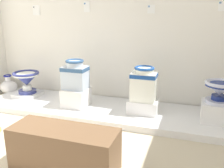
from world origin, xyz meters
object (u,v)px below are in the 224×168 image
object	(u,v)px
info_placard_second	(87,7)
plinth_block_rightmost	(28,94)
info_placard_fourth	(223,6)
decorative_vase_corner	(9,87)
antique_toilet_central_ornate	(220,89)
info_placard_third	(151,9)
museum_bench	(64,149)
antique_toilet_leftmost	(144,83)
antique_toilet_slender_white	(75,74)
antique_toilet_rightmost	(26,79)
plinth_block_central_ornate	(217,112)
plinth_block_slender_white	(76,97)
info_placard_first	(36,10)
plinth_block_leftmost	(143,106)

from	to	relation	value
info_placard_second	plinth_block_rightmost	bearing A→B (deg)	-156.91
info_placard_fourth	decorative_vase_corner	xyz separation A→B (m)	(-3.32, -0.24, -1.32)
plinth_block_rightmost	antique_toilet_central_ornate	world-z (taller)	antique_toilet_central_ornate
info_placard_third	decorative_vase_corner	size ratio (longest dim) A/B	0.33
info_placard_second	museum_bench	bearing A→B (deg)	-73.10
antique_toilet_leftmost	info_placard_fourth	world-z (taller)	info_placard_fourth
antique_toilet_slender_white	antique_toilet_central_ornate	distance (m)	1.90
antique_toilet_rightmost	museum_bench	xyz separation A→B (m)	(1.48, -1.46, -0.17)
info_placard_second	plinth_block_central_ornate	bearing A→B (deg)	-14.53
plinth_block_slender_white	decorative_vase_corner	size ratio (longest dim) A/B	0.96
plinth_block_slender_white	info_placard_third	xyz separation A→B (m)	(0.94, 0.55, 1.22)
antique_toilet_central_ornate	info_placard_first	bearing A→B (deg)	169.95
antique_toilet_central_ornate	info_placard_third	size ratio (longest dim) A/B	3.14
antique_toilet_central_ornate	info_placard_first	world-z (taller)	info_placard_first
museum_bench	plinth_block_leftmost	bearing A→B (deg)	71.57
info_placard_second	antique_toilet_slender_white	bearing A→B (deg)	-85.90
antique_toilet_slender_white	antique_toilet_central_ornate	size ratio (longest dim) A/B	1.13
antique_toilet_central_ornate	museum_bench	bearing A→B (deg)	-135.52
plinth_block_leftmost	decorative_vase_corner	bearing A→B (deg)	173.83
antique_toilet_slender_white	info_placard_first	size ratio (longest dim) A/B	2.67
info_placard_first	info_placard_second	xyz separation A→B (m)	(0.89, -0.00, 0.05)
plinth_block_central_ornate	museum_bench	xyz separation A→B (m)	(-1.37, -1.35, -0.01)
antique_toilet_rightmost	plinth_block_leftmost	distance (m)	1.94
info_placard_second	info_placard_fourth	bearing A→B (deg)	-0.00
info_placard_second	antique_toilet_rightmost	bearing A→B (deg)	-156.91
info_placard_third	museum_bench	size ratio (longest dim) A/B	0.12
plinth_block_slender_white	antique_toilet_central_ornate	xyz separation A→B (m)	(1.90, 0.05, 0.29)
plinth_block_rightmost	plinth_block_leftmost	xyz separation A→B (m)	(1.93, -0.11, 0.06)
info_placard_fourth	info_placard_third	bearing A→B (deg)	-180.00
antique_toilet_central_ornate	plinth_block_central_ornate	bearing A→B (deg)	0.00
antique_toilet_central_ornate	antique_toilet_rightmost	bearing A→B (deg)	177.76
info_placard_fourth	museum_bench	xyz separation A→B (m)	(-1.34, -1.85, -1.28)
antique_toilet_central_ornate	info_placard_third	world-z (taller)	info_placard_third
antique_toilet_slender_white	plinth_block_leftmost	xyz separation A→B (m)	(0.97, 0.05, -0.38)
antique_toilet_rightmost	plinth_block_rightmost	bearing A→B (deg)	-90.00
antique_toilet_slender_white	plinth_block_leftmost	world-z (taller)	antique_toilet_slender_white
antique_toilet_rightmost	plinth_block_slender_white	bearing A→B (deg)	-9.44
antique_toilet_slender_white	info_placard_third	size ratio (longest dim) A/B	3.55
plinth_block_leftmost	info_placard_fourth	world-z (taller)	info_placard_fourth
plinth_block_slender_white	plinth_block_leftmost	xyz separation A→B (m)	(0.97, 0.05, -0.04)
plinth_block_leftmost	decorative_vase_corner	size ratio (longest dim) A/B	1.11
antique_toilet_rightmost	plinth_block_central_ornate	size ratio (longest dim) A/B	1.11
plinth_block_central_ornate	antique_toilet_rightmost	bearing A→B (deg)	177.76
plinth_block_leftmost	antique_toilet_leftmost	size ratio (longest dim) A/B	0.88
plinth_block_slender_white	info_placard_second	size ratio (longest dim) A/B	2.21
plinth_block_slender_white	info_placard_third	bearing A→B (deg)	30.27
plinth_block_leftmost	info_placard_third	world-z (taller)	info_placard_third
plinth_block_slender_white	plinth_block_central_ornate	bearing A→B (deg)	1.43
info_placard_second	antique_toilet_central_ornate	bearing A→B (deg)	-14.53
plinth_block_slender_white	decorative_vase_corner	xyz separation A→B (m)	(-1.46, 0.31, -0.06)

